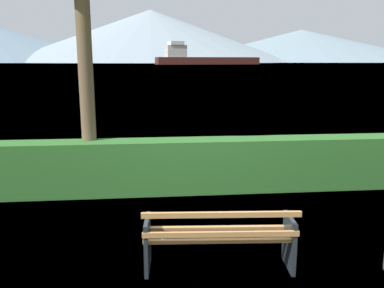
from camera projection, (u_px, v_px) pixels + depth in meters
ground_plane at (218, 267)px, 5.19m from camera, size 1400.00×1400.00×0.00m
water_surface at (152, 64)px, 303.82m from camera, size 620.00×620.00×0.00m
park_bench at (219, 238)px, 5.04m from camera, size 1.91×0.70×0.87m
hedge_row at (193, 165)px, 8.10m from camera, size 8.68×0.62×1.06m
cargo_ship_large at (201, 58)px, 251.90m from camera, size 67.07×23.21×13.83m
distant_hills at (135, 41)px, 550.33m from camera, size 858.14×442.05×65.96m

